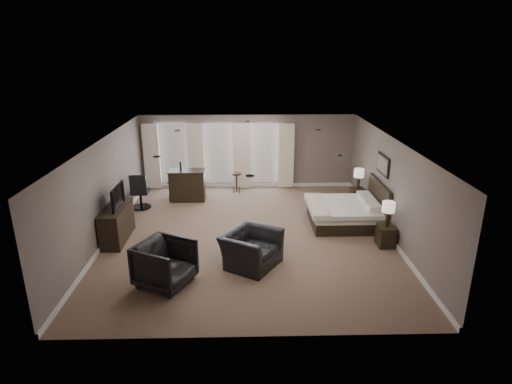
{
  "coord_description": "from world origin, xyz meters",
  "views": [
    {
      "loc": [
        -0.08,
        -10.54,
        4.85
      ],
      "look_at": [
        0.2,
        0.4,
        1.1
      ],
      "focal_mm": 30.0,
      "sensor_mm": 36.0,
      "label": 1
    }
  ],
  "objects_px": {
    "nightstand_far": "(357,197)",
    "dresser": "(117,223)",
    "armchair_far": "(165,262)",
    "nightstand_near": "(385,236)",
    "desk_chair": "(140,191)",
    "tv": "(115,205)",
    "bed": "(340,203)",
    "bar_counter": "(187,185)",
    "lamp_far": "(359,179)",
    "bar_stool_left": "(172,190)",
    "armchair_near": "(251,243)",
    "bar_stool_right": "(237,183)",
    "lamp_near": "(388,214)"
  },
  "relations": [
    {
      "from": "lamp_far",
      "to": "dresser",
      "type": "height_order",
      "value": "lamp_far"
    },
    {
      "from": "armchair_far",
      "to": "tv",
      "type": "bearing_deg",
      "value": 62.69
    },
    {
      "from": "nightstand_far",
      "to": "bar_counter",
      "type": "relative_size",
      "value": 0.47
    },
    {
      "from": "bar_stool_right",
      "to": "dresser",
      "type": "bearing_deg",
      "value": -128.94
    },
    {
      "from": "bed",
      "to": "nightstand_far",
      "type": "xyz_separation_m",
      "value": [
        0.89,
        1.45,
        -0.34
      ]
    },
    {
      "from": "bed",
      "to": "armchair_far",
      "type": "bearing_deg",
      "value": -143.98
    },
    {
      "from": "dresser",
      "to": "armchair_far",
      "type": "xyz_separation_m",
      "value": [
        1.65,
        -2.28,
        0.08
      ]
    },
    {
      "from": "bar_stool_right",
      "to": "bar_stool_left",
      "type": "bearing_deg",
      "value": -160.15
    },
    {
      "from": "bed",
      "to": "bar_stool_left",
      "type": "distance_m",
      "value": 5.51
    },
    {
      "from": "nightstand_far",
      "to": "bar_stool_right",
      "type": "height_order",
      "value": "bar_stool_right"
    },
    {
      "from": "lamp_far",
      "to": "desk_chair",
      "type": "bearing_deg",
      "value": -179.73
    },
    {
      "from": "bar_counter",
      "to": "armchair_near",
      "type": "bearing_deg",
      "value": -65.64
    },
    {
      "from": "lamp_far",
      "to": "armchair_near",
      "type": "bearing_deg",
      "value": -131.96
    },
    {
      "from": "nightstand_far",
      "to": "lamp_far",
      "type": "distance_m",
      "value": 0.61
    },
    {
      "from": "armchair_far",
      "to": "bar_stool_left",
      "type": "bearing_deg",
      "value": 34.32
    },
    {
      "from": "tv",
      "to": "bar_stool_right",
      "type": "xyz_separation_m",
      "value": [
        3.06,
        3.79,
        -0.63
      ]
    },
    {
      "from": "bed",
      "to": "lamp_near",
      "type": "xyz_separation_m",
      "value": [
        0.89,
        -1.45,
        0.24
      ]
    },
    {
      "from": "nightstand_near",
      "to": "lamp_near",
      "type": "bearing_deg",
      "value": 0.0
    },
    {
      "from": "nightstand_far",
      "to": "tv",
      "type": "xyz_separation_m",
      "value": [
        -6.92,
        -2.35,
        0.7
      ]
    },
    {
      "from": "nightstand_far",
      "to": "armchair_near",
      "type": "bearing_deg",
      "value": -131.96
    },
    {
      "from": "nightstand_near",
      "to": "armchair_far",
      "type": "xyz_separation_m",
      "value": [
        -5.27,
        -1.73,
        0.27
      ]
    },
    {
      "from": "desk_chair",
      "to": "lamp_far",
      "type": "bearing_deg",
      "value": 176.97
    },
    {
      "from": "bar_counter",
      "to": "desk_chair",
      "type": "height_order",
      "value": "desk_chair"
    },
    {
      "from": "lamp_far",
      "to": "armchair_far",
      "type": "distance_m",
      "value": 7.02
    },
    {
      "from": "tv",
      "to": "desk_chair",
      "type": "relative_size",
      "value": 0.88
    },
    {
      "from": "bed",
      "to": "bar_counter",
      "type": "relative_size",
      "value": 1.66
    },
    {
      "from": "nightstand_far",
      "to": "armchair_far",
      "type": "relative_size",
      "value": 0.52
    },
    {
      "from": "nightstand_far",
      "to": "bar_counter",
      "type": "distance_m",
      "value": 5.51
    },
    {
      "from": "bed",
      "to": "lamp_far",
      "type": "relative_size",
      "value": 2.98
    },
    {
      "from": "nightstand_far",
      "to": "dresser",
      "type": "height_order",
      "value": "dresser"
    },
    {
      "from": "bed",
      "to": "armchair_near",
      "type": "distance_m",
      "value": 3.47
    },
    {
      "from": "lamp_near",
      "to": "armchair_near",
      "type": "bearing_deg",
      "value": -165.06
    },
    {
      "from": "dresser",
      "to": "lamp_far",
      "type": "bearing_deg",
      "value": 18.75
    },
    {
      "from": "armchair_near",
      "to": "desk_chair",
      "type": "xyz_separation_m",
      "value": [
        -3.41,
        3.78,
        0.03
      ]
    },
    {
      "from": "bar_stool_left",
      "to": "desk_chair",
      "type": "bearing_deg",
      "value": -141.03
    },
    {
      "from": "desk_chair",
      "to": "nightstand_far",
      "type": "bearing_deg",
      "value": 176.97
    },
    {
      "from": "nightstand_far",
      "to": "bar_stool_left",
      "type": "relative_size",
      "value": 0.84
    },
    {
      "from": "tv",
      "to": "bed",
      "type": "bearing_deg",
      "value": -81.52
    },
    {
      "from": "lamp_far",
      "to": "bar_counter",
      "type": "xyz_separation_m",
      "value": [
        -5.46,
        0.67,
        -0.37
      ]
    },
    {
      "from": "desk_chair",
      "to": "armchair_near",
      "type": "bearing_deg",
      "value": 128.74
    },
    {
      "from": "tv",
      "to": "bar_counter",
      "type": "distance_m",
      "value": 3.38
    },
    {
      "from": "dresser",
      "to": "bar_stool_left",
      "type": "relative_size",
      "value": 2.34
    },
    {
      "from": "nightstand_near",
      "to": "desk_chair",
      "type": "relative_size",
      "value": 0.46
    },
    {
      "from": "armchair_far",
      "to": "bar_counter",
      "type": "relative_size",
      "value": 0.9
    },
    {
      "from": "lamp_far",
      "to": "bar_stool_left",
      "type": "distance_m",
      "value": 6.03
    },
    {
      "from": "bar_stool_right",
      "to": "armchair_near",
      "type": "bearing_deg",
      "value": -85.33
    },
    {
      "from": "nightstand_near",
      "to": "armchair_far",
      "type": "distance_m",
      "value": 5.55
    },
    {
      "from": "dresser",
      "to": "armchair_near",
      "type": "relative_size",
      "value": 1.26
    },
    {
      "from": "dresser",
      "to": "tv",
      "type": "bearing_deg",
      "value": 0.0
    },
    {
      "from": "dresser",
      "to": "bar_stool_left",
      "type": "bearing_deg",
      "value": 72.52
    }
  ]
}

